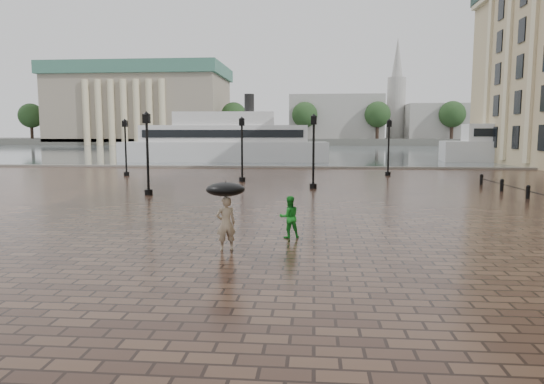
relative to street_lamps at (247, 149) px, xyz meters
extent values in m
plane|color=#331F17|center=(1.60, -17.60, -2.33)|extent=(300.00, 300.00, 0.00)
plane|color=#4D595D|center=(1.60, 74.40, -2.33)|extent=(240.00, 240.00, 0.00)
cube|color=slate|center=(1.60, 14.40, -2.33)|extent=(80.00, 0.60, 0.30)
cube|color=#4C4C47|center=(1.60, 142.40, -1.33)|extent=(300.00, 60.00, 2.00)
cube|color=gray|center=(-53.40, 127.40, 9.67)|extent=(55.00, 30.00, 22.00)
cube|color=#3D705D|center=(-53.40, 127.40, 21.67)|extent=(57.00, 32.00, 4.00)
cube|color=#9F9D97|center=(11.60, 132.40, 6.67)|extent=(30.00, 22.00, 14.00)
cube|color=#9F9D97|center=(46.60, 132.40, 5.17)|extent=(25.00, 22.00, 11.00)
cylinder|color=#9F9D97|center=(31.60, 132.40, 9.67)|extent=(6.00, 6.00, 20.00)
cone|color=#9F9D97|center=(31.60, 132.40, 23.67)|extent=(5.00, 5.00, 18.00)
cylinder|color=#2D2119|center=(-88.40, 120.40, 1.67)|extent=(1.00, 1.00, 8.00)
sphere|color=#20391A|center=(-88.40, 120.40, 7.17)|extent=(8.00, 8.00, 8.00)
cylinder|color=#2D2119|center=(-65.90, 120.40, 1.67)|extent=(1.00, 1.00, 8.00)
sphere|color=#20391A|center=(-65.90, 120.40, 7.17)|extent=(8.00, 8.00, 8.00)
cylinder|color=#2D2119|center=(-43.40, 120.40, 1.67)|extent=(1.00, 1.00, 8.00)
sphere|color=#20391A|center=(-43.40, 120.40, 7.17)|extent=(8.00, 8.00, 8.00)
cylinder|color=#2D2119|center=(-20.90, 120.40, 1.67)|extent=(1.00, 1.00, 8.00)
sphere|color=#20391A|center=(-20.90, 120.40, 7.17)|extent=(8.00, 8.00, 8.00)
cylinder|color=#2D2119|center=(1.60, 120.40, 1.67)|extent=(1.00, 1.00, 8.00)
sphere|color=#20391A|center=(1.60, 120.40, 7.17)|extent=(8.00, 8.00, 8.00)
cylinder|color=#2D2119|center=(24.10, 120.40, 1.67)|extent=(1.00, 1.00, 8.00)
sphere|color=#20391A|center=(24.10, 120.40, 7.17)|extent=(8.00, 8.00, 8.00)
cylinder|color=#2D2119|center=(46.60, 120.40, 1.67)|extent=(1.00, 1.00, 8.00)
sphere|color=#20391A|center=(46.60, 120.40, 7.17)|extent=(8.00, 8.00, 8.00)
cylinder|color=#2D2119|center=(69.10, 120.40, 1.67)|extent=(1.00, 1.00, 8.00)
sphere|color=#20391A|center=(69.10, 120.40, 7.17)|extent=(8.00, 8.00, 8.00)
cylinder|color=black|center=(15.60, -7.60, -2.03)|extent=(0.20, 0.20, 0.60)
sphere|color=black|center=(15.60, -7.60, -1.71)|extent=(0.22, 0.22, 0.22)
cylinder|color=black|center=(15.60, -4.10, -2.03)|extent=(0.20, 0.20, 0.60)
sphere|color=black|center=(15.60, -4.10, -1.71)|extent=(0.22, 0.22, 0.22)
cylinder|color=black|center=(15.60, -0.60, -2.03)|extent=(0.20, 0.20, 0.60)
sphere|color=black|center=(15.60, -0.60, -1.71)|extent=(0.22, 0.22, 0.22)
cylinder|color=black|center=(-4.40, -7.60, -2.18)|extent=(0.44, 0.44, 0.30)
cylinder|color=black|center=(-4.40, -7.60, -0.33)|extent=(0.14, 0.14, 4.00)
cube|color=black|center=(-4.40, -7.60, 1.82)|extent=(0.35, 0.35, 0.50)
sphere|color=beige|center=(-4.40, -7.60, 1.82)|extent=(0.28, 0.28, 0.28)
cylinder|color=black|center=(4.60, -3.60, -2.18)|extent=(0.44, 0.44, 0.30)
cylinder|color=black|center=(4.60, -3.60, -0.33)|extent=(0.14, 0.14, 4.00)
cube|color=black|center=(4.60, -3.60, 1.82)|extent=(0.35, 0.35, 0.50)
sphere|color=beige|center=(4.60, -3.60, 1.82)|extent=(0.28, 0.28, 0.28)
cylinder|color=black|center=(-10.40, 4.40, -2.18)|extent=(0.44, 0.44, 0.30)
cylinder|color=black|center=(-10.40, 4.40, -0.33)|extent=(0.14, 0.14, 4.00)
cube|color=black|center=(-10.40, 4.40, 1.82)|extent=(0.35, 0.35, 0.50)
sphere|color=beige|center=(-10.40, 4.40, 1.82)|extent=(0.28, 0.28, 0.28)
cylinder|color=black|center=(10.60, 6.40, -2.18)|extent=(0.44, 0.44, 0.30)
cylinder|color=black|center=(10.60, 6.40, -0.33)|extent=(0.14, 0.14, 4.00)
cube|color=black|center=(10.60, 6.40, 1.82)|extent=(0.35, 0.35, 0.50)
sphere|color=beige|center=(10.60, 6.40, 1.82)|extent=(0.28, 0.28, 0.28)
cylinder|color=black|center=(-0.40, 0.40, -2.18)|extent=(0.44, 0.44, 0.30)
cylinder|color=black|center=(-0.40, 0.40, -0.33)|extent=(0.14, 0.14, 4.00)
cube|color=black|center=(-0.40, 0.40, 1.82)|extent=(0.35, 0.35, 0.50)
sphere|color=beige|center=(-0.40, 0.40, 1.82)|extent=(0.28, 0.28, 0.28)
imported|color=tan|center=(2.16, -19.91, -1.55)|extent=(0.67, 0.56, 1.55)
imported|color=#1B9426|center=(3.87, -18.06, -1.65)|extent=(0.79, 0.70, 1.35)
cube|color=silver|center=(-6.28, 25.80, -1.13)|extent=(25.35, 7.72, 2.40)
cube|color=silver|center=(-6.28, 25.80, 1.07)|extent=(20.30, 6.57, 2.00)
cube|color=silver|center=(-6.28, 25.80, 2.87)|extent=(12.29, 5.42, 1.60)
cylinder|color=black|center=(-3.29, 26.01, 4.67)|extent=(1.20, 1.20, 2.40)
cube|color=black|center=(-6.10, 23.16, 1.07)|extent=(18.95, 1.42, 0.90)
cube|color=black|center=(-6.47, 28.44, 1.07)|extent=(18.95, 1.42, 0.90)
cylinder|color=black|center=(2.16, -19.91, -1.00)|extent=(0.02, 0.02, 0.95)
ellipsoid|color=black|center=(2.16, -19.91, -0.57)|extent=(1.10, 1.10, 0.39)
camera|label=1|loc=(4.64, -33.31, 0.97)|focal=32.00mm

